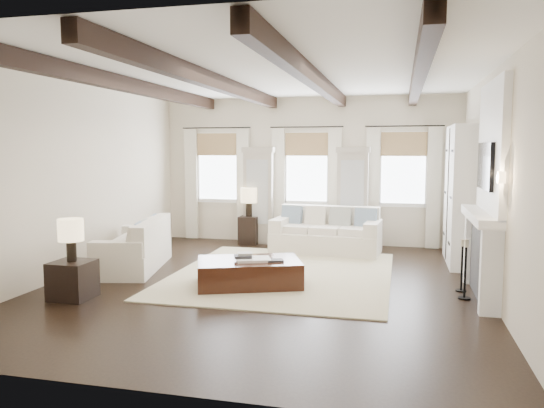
% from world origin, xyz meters
% --- Properties ---
extents(ground, '(7.50, 7.50, 0.00)m').
position_xyz_m(ground, '(0.00, 0.00, 0.00)').
color(ground, black).
rests_on(ground, ground).
extents(room_shell, '(6.54, 7.54, 3.22)m').
position_xyz_m(room_shell, '(0.75, 0.90, 1.89)').
color(room_shell, beige).
rests_on(room_shell, ground).
extents(area_rug, '(3.52, 4.14, 0.02)m').
position_xyz_m(area_rug, '(0.12, 0.69, 0.01)').
color(area_rug, beige).
rests_on(area_rug, ground).
extents(sofa_back, '(2.20, 1.12, 0.92)m').
position_xyz_m(sofa_back, '(0.57, 2.77, 0.37)').
color(sofa_back, white).
rests_on(sofa_back, ground).
extents(sofa_left, '(1.32, 2.16, 0.86)m').
position_xyz_m(sofa_left, '(-2.44, 0.53, 0.35)').
color(sofa_left, white).
rests_on(sofa_left, ground).
extents(ottoman, '(1.78, 1.44, 0.40)m').
position_xyz_m(ottoman, '(-0.21, -0.14, 0.20)').
color(ottoman, black).
rests_on(ottoman, ground).
extents(tray, '(0.60, 0.53, 0.04)m').
position_xyz_m(tray, '(-0.13, -0.18, 0.42)').
color(tray, white).
rests_on(tray, ottoman).
extents(book_lower, '(0.31, 0.28, 0.04)m').
position_xyz_m(book_lower, '(-0.29, -0.20, 0.46)').
color(book_lower, '#262628').
rests_on(book_lower, tray).
extents(book_upper, '(0.27, 0.24, 0.03)m').
position_xyz_m(book_upper, '(-0.28, -0.14, 0.50)').
color(book_upper, beige).
rests_on(book_upper, book_lower).
extents(book_loose, '(0.29, 0.25, 0.03)m').
position_xyz_m(book_loose, '(0.20, -0.16, 0.42)').
color(book_loose, '#262628').
rests_on(book_loose, ottoman).
extents(side_table_front, '(0.53, 0.53, 0.53)m').
position_xyz_m(side_table_front, '(-2.42, -1.37, 0.26)').
color(side_table_front, black).
rests_on(side_table_front, ground).
extents(lamp_front, '(0.35, 0.35, 0.60)m').
position_xyz_m(lamp_front, '(-2.42, -1.37, 0.93)').
color(lamp_front, black).
rests_on(lamp_front, side_table_front).
extents(side_table_back, '(0.41, 0.41, 0.61)m').
position_xyz_m(side_table_back, '(-1.21, 3.33, 0.30)').
color(side_table_back, black).
rests_on(side_table_back, ground).
extents(lamp_back, '(0.36, 0.36, 0.63)m').
position_xyz_m(lamp_back, '(-1.21, 3.33, 1.03)').
color(lamp_back, black).
rests_on(lamp_back, side_table_back).
extents(candlestick_near, '(0.17, 0.17, 0.84)m').
position_xyz_m(candlestick_near, '(2.90, -0.11, 0.35)').
color(candlestick_near, black).
rests_on(candlestick_near, ground).
extents(candlestick_far, '(0.16, 0.16, 0.77)m').
position_xyz_m(candlestick_far, '(2.90, 0.30, 0.32)').
color(candlestick_far, black).
rests_on(candlestick_far, ground).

